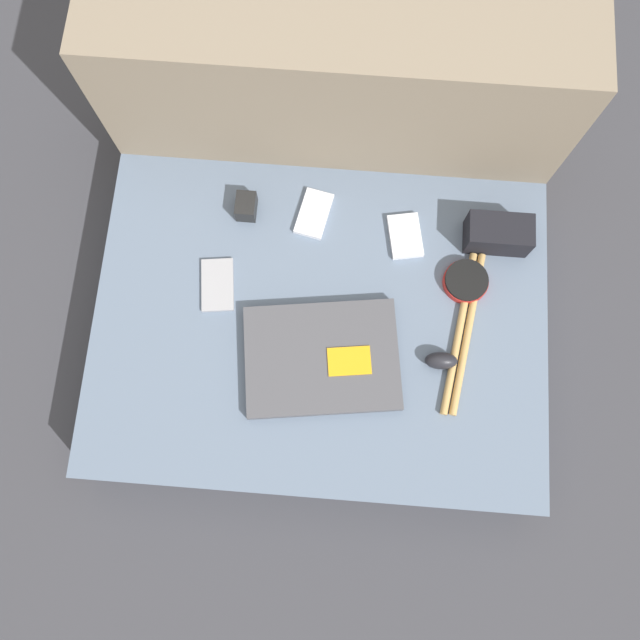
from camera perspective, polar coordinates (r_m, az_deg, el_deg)
The scene contains 12 objects.
ground_plane at distance 1.50m, azimuth 0.00°, elevation -1.60°, with size 8.00×8.00×0.00m, color #38383D.
couch_seat at distance 1.42m, azimuth 0.00°, elevation -0.94°, with size 0.98×0.73×0.15m.
couch_backrest at distance 1.44m, azimuth 1.51°, elevation 19.01°, with size 0.98×0.20×0.51m.
laptop at distance 1.32m, azimuth 0.19°, elevation -3.53°, with size 0.35×0.28×0.03m.
computer_mouse at distance 1.33m, azimuth 11.01°, elevation -3.67°, with size 0.07×0.04×0.04m.
speaker_puck at distance 1.40m, azimuth 13.19°, elevation 3.47°, with size 0.10×0.10×0.03m.
phone_silver at distance 1.41m, azimuth 7.80°, elevation 7.61°, with size 0.09×0.11×0.01m.
phone_black at distance 1.38m, azimuth -9.34°, elevation 3.18°, with size 0.08×0.13×0.01m.
phone_small at distance 1.42m, azimuth -0.56°, elevation 9.70°, with size 0.09×0.12×0.01m.
camera_pouch at distance 1.42m, azimuth 15.98°, elevation 7.58°, with size 0.14×0.07×0.07m.
charger_brick at distance 1.42m, azimuth -6.77°, elevation 10.28°, with size 0.04×0.06×0.04m.
drumstick_pair at distance 1.37m, azimuth 12.98°, elevation -1.01°, with size 0.09×0.36×0.02m.
Camera 1 is at (0.02, -0.32, 1.46)m, focal length 35.00 mm.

